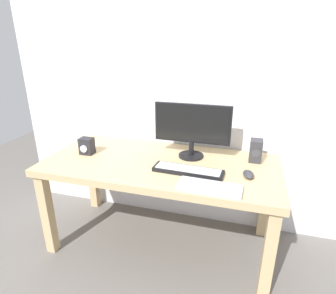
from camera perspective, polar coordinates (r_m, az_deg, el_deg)
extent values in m
plane|color=slate|center=(2.39, -1.40, -18.51)|extent=(6.00, 6.00, 0.00)
cube|color=silver|center=(2.24, 1.70, 20.58)|extent=(2.86, 0.04, 3.00)
cube|color=tan|center=(2.02, -1.58, -3.67)|extent=(1.66, 0.77, 0.05)
cube|color=tan|center=(2.29, -23.29, -12.37)|extent=(0.07, 0.07, 0.65)
cube|color=tan|center=(1.88, 19.73, -20.16)|extent=(0.07, 0.07, 0.65)
cube|color=tan|center=(2.74, -15.00, -5.54)|extent=(0.07, 0.07, 0.65)
cube|color=tan|center=(2.40, 19.09, -10.07)|extent=(0.07, 0.07, 0.65)
cylinder|color=black|center=(2.10, 4.70, -1.76)|extent=(0.18, 0.18, 0.02)
cylinder|color=black|center=(2.08, 4.75, -0.19)|extent=(0.04, 0.04, 0.11)
cube|color=black|center=(2.03, 4.98, 4.78)|extent=(0.55, 0.02, 0.29)
cube|color=black|center=(2.01, 4.90, 4.67)|extent=(0.53, 0.01, 0.26)
cube|color=black|center=(1.86, 4.09, -4.83)|extent=(0.47, 0.15, 0.03)
cube|color=silver|center=(1.85, 4.10, -4.42)|extent=(0.43, 0.12, 0.00)
cube|color=silver|center=(1.68, 8.42, -8.11)|extent=(0.38, 0.17, 0.02)
cube|color=silver|center=(1.67, 8.44, -7.76)|extent=(0.35, 0.14, 0.00)
ellipsoid|color=#333338|center=(1.86, 16.02, -5.35)|extent=(0.09, 0.12, 0.04)
cube|color=#333338|center=(2.09, 17.39, -0.71)|extent=(0.08, 0.10, 0.16)
cylinder|color=#3F3F44|center=(2.04, 17.39, -1.22)|extent=(0.06, 0.00, 0.06)
cube|color=#232328|center=(2.22, -16.16, 0.21)|extent=(0.10, 0.08, 0.12)
cylinder|color=silver|center=(2.18, -16.76, -0.36)|extent=(0.05, 0.01, 0.05)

